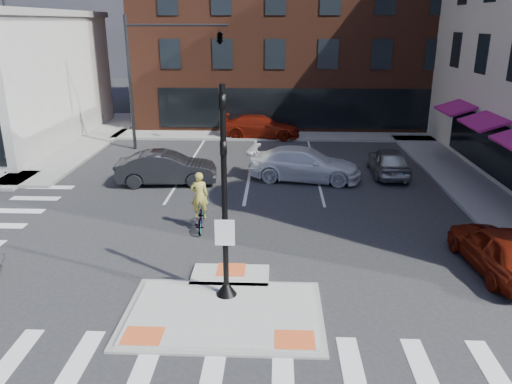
{
  "coord_description": "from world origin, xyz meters",
  "views": [
    {
      "loc": [
        1.39,
        -12.22,
        7.56
      ],
      "look_at": [
        0.7,
        4.06,
        2.0
      ],
      "focal_mm": 35.0,
      "sensor_mm": 36.0,
      "label": 1
    }
  ],
  "objects_px": {
    "bg_car_dark": "(166,168)",
    "cyclist": "(200,210)",
    "pedestrian_a": "(0,157)",
    "white_pickup": "(304,164)",
    "bg_car_red": "(260,127)",
    "red_sedan": "(500,249)",
    "bg_car_silver": "(388,161)"
  },
  "relations": [
    {
      "from": "bg_car_dark",
      "to": "cyclist",
      "type": "height_order",
      "value": "cyclist"
    },
    {
      "from": "cyclist",
      "to": "pedestrian_a",
      "type": "height_order",
      "value": "cyclist"
    },
    {
      "from": "white_pickup",
      "to": "bg_car_dark",
      "type": "height_order",
      "value": "white_pickup"
    },
    {
      "from": "white_pickup",
      "to": "bg_car_red",
      "type": "relative_size",
      "value": 1.05
    },
    {
      "from": "red_sedan",
      "to": "bg_car_silver",
      "type": "height_order",
      "value": "red_sedan"
    },
    {
      "from": "red_sedan",
      "to": "cyclist",
      "type": "distance_m",
      "value": 10.44
    },
    {
      "from": "white_pickup",
      "to": "bg_car_red",
      "type": "height_order",
      "value": "white_pickup"
    },
    {
      "from": "white_pickup",
      "to": "bg_car_silver",
      "type": "xyz_separation_m",
      "value": [
        4.4,
        1.01,
        -0.09
      ]
    },
    {
      "from": "white_pickup",
      "to": "pedestrian_a",
      "type": "xyz_separation_m",
      "value": [
        -15.61,
        0.01,
        0.18
      ]
    },
    {
      "from": "bg_car_dark",
      "to": "cyclist",
      "type": "relative_size",
      "value": 2.12
    },
    {
      "from": "white_pickup",
      "to": "bg_car_silver",
      "type": "relative_size",
      "value": 1.31
    },
    {
      "from": "pedestrian_a",
      "to": "red_sedan",
      "type": "bearing_deg",
      "value": -2.52
    },
    {
      "from": "white_pickup",
      "to": "bg_car_dark",
      "type": "xyz_separation_m",
      "value": [
        -6.78,
        -0.99,
        -0.01
      ]
    },
    {
      "from": "bg_car_silver",
      "to": "cyclist",
      "type": "bearing_deg",
      "value": 41.69
    },
    {
      "from": "white_pickup",
      "to": "cyclist",
      "type": "distance_m",
      "value": 7.85
    },
    {
      "from": "cyclist",
      "to": "pedestrian_a",
      "type": "xyz_separation_m",
      "value": [
        -11.31,
        6.59,
        0.22
      ]
    },
    {
      "from": "white_pickup",
      "to": "bg_car_dark",
      "type": "bearing_deg",
      "value": 107.07
    },
    {
      "from": "white_pickup",
      "to": "bg_car_silver",
      "type": "height_order",
      "value": "white_pickup"
    },
    {
      "from": "bg_car_silver",
      "to": "bg_car_red",
      "type": "bearing_deg",
      "value": -50.21
    },
    {
      "from": "bg_car_dark",
      "to": "white_pickup",
      "type": "bearing_deg",
      "value": -87.12
    },
    {
      "from": "white_pickup",
      "to": "bg_car_dark",
      "type": "distance_m",
      "value": 6.85
    },
    {
      "from": "cyclist",
      "to": "bg_car_red",
      "type": "bearing_deg",
      "value": -102.0
    },
    {
      "from": "white_pickup",
      "to": "bg_car_dark",
      "type": "relative_size",
      "value": 1.15
    },
    {
      "from": "bg_car_dark",
      "to": "bg_car_red",
      "type": "bearing_deg",
      "value": -27.43
    },
    {
      "from": "bg_car_silver",
      "to": "pedestrian_a",
      "type": "bearing_deg",
      "value": 3.45
    },
    {
      "from": "bg_car_red",
      "to": "cyclist",
      "type": "height_order",
      "value": "cyclist"
    },
    {
      "from": "red_sedan",
      "to": "bg_car_dark",
      "type": "relative_size",
      "value": 0.93
    },
    {
      "from": "red_sedan",
      "to": "bg_car_red",
      "type": "xyz_separation_m",
      "value": [
        -8.23,
        19.1,
        0.01
      ]
    },
    {
      "from": "red_sedan",
      "to": "pedestrian_a",
      "type": "xyz_separation_m",
      "value": [
        -21.31,
        9.6,
        0.23
      ]
    },
    {
      "from": "red_sedan",
      "to": "bg_car_silver",
      "type": "relative_size",
      "value": 1.05
    },
    {
      "from": "white_pickup",
      "to": "bg_car_red",
      "type": "distance_m",
      "value": 9.85
    },
    {
      "from": "bg_car_silver",
      "to": "bg_car_red",
      "type": "xyz_separation_m",
      "value": [
        -6.93,
        8.5,
        0.05
      ]
    }
  ]
}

